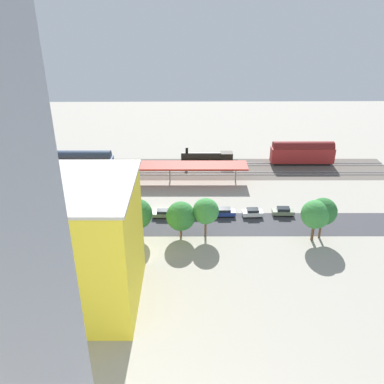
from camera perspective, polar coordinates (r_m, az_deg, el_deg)
ground_plane at (r=87.20m, az=-4.42°, el=-2.65°), size 185.68×185.68×0.00m
rail_bed at (r=107.31m, az=-3.72°, el=3.20°), size 116.17×15.14×0.01m
street_asphalt at (r=82.52m, az=-4.64°, el=-4.49°), size 116.13×10.02×0.01m
track_rails at (r=107.24m, az=-3.72°, el=3.29°), size 116.05×8.70×0.12m
platform_canopy_near at (r=99.28m, az=-7.74°, el=3.63°), size 53.21×5.91×4.41m
locomotive at (r=109.48m, az=2.53°, el=4.67°), size 15.20×2.63×4.80m
passenger_coach at (r=112.86m, az=15.10°, el=5.35°), size 16.65×3.14×6.34m
freight_coach_far at (r=106.96m, az=-16.15°, el=4.02°), size 19.83×3.32×6.33m
parked_car_0 at (r=87.17m, az=12.53°, el=-2.69°), size 4.54×1.92×1.74m
parked_car_1 at (r=85.57m, az=8.40°, el=-2.90°), size 4.21×1.94×1.72m
parked_car_2 at (r=85.09m, az=4.46°, el=-2.85°), size 4.72×1.94×1.72m
parked_car_3 at (r=84.98m, az=0.61°, el=-2.85°), size 4.62×1.80×1.60m
parked_car_4 at (r=84.59m, az=-4.02°, el=-3.06°), size 4.50×1.95×1.64m
parked_car_5 at (r=85.19m, az=-7.54°, el=-2.98°), size 4.66×1.90×1.70m
parked_car_6 at (r=86.48m, az=-11.70°, el=-2.88°), size 4.49×1.86×1.69m
construction_building at (r=63.66m, az=-23.00°, el=-7.04°), size 33.63×16.97×18.91m
construction_roof_slab at (r=59.23m, az=-24.63°, el=0.80°), size 34.24×17.58×0.40m
box_truck_0 at (r=78.37m, az=-16.11°, el=-6.01°), size 9.66×3.40×3.31m
street_tree_0 at (r=76.41m, az=-7.63°, el=-3.06°), size 5.68×5.68×7.83m
street_tree_2 at (r=78.97m, az=17.75°, el=-2.60°), size 5.06×5.06×8.20m
street_tree_3 at (r=76.12m, az=-1.57°, el=-3.37°), size 5.48×5.48×7.22m
street_tree_4 at (r=77.93m, az=16.77°, el=-3.00°), size 5.28×5.28×8.14m
street_tree_5 at (r=75.90m, az=1.93°, el=-2.68°), size 4.89×4.89×7.85m
traffic_light at (r=89.73m, az=-20.55°, el=-0.44°), size 0.50×0.36×6.42m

